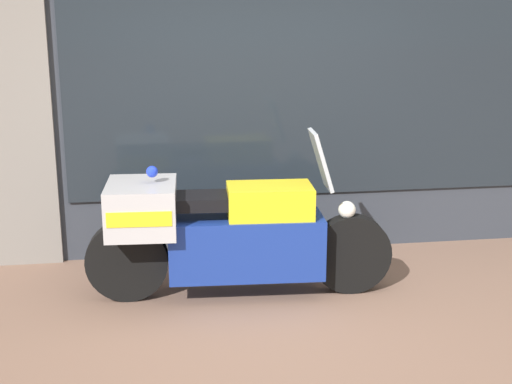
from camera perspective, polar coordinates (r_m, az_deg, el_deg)
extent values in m
plane|color=#7A5B4C|center=(5.14, 3.75, -11.39)|extent=(60.00, 60.00, 0.00)
cube|color=#333842|center=(6.59, 0.29, 10.95)|extent=(5.66, 0.40, 3.63)
cube|color=#1E262D|center=(6.46, 4.72, 11.26)|extent=(4.43, 0.02, 2.63)
cube|color=slate|center=(6.95, 3.70, -1.80)|extent=(4.21, 0.30, 0.55)
cube|color=silver|center=(6.87, 3.59, 6.55)|extent=(4.21, 0.02, 1.49)
cube|color=beige|center=(6.66, 3.95, 12.67)|extent=(4.21, 0.30, 0.03)
cube|color=maroon|center=(6.51, -9.16, 12.82)|extent=(0.18, 0.04, 0.05)
cube|color=navy|center=(6.57, -0.34, 13.02)|extent=(0.18, 0.04, 0.05)
cube|color=#195623|center=(6.78, 8.12, 12.94)|extent=(0.18, 0.04, 0.05)
cube|color=black|center=(7.12, 15.91, 12.62)|extent=(0.18, 0.04, 0.05)
cube|color=yellow|center=(6.63, -7.18, 0.95)|extent=(0.19, 0.01, 0.27)
cube|color=#2D8E42|center=(6.78, 3.87, 1.35)|extent=(0.19, 0.03, 0.27)
cube|color=red|center=(7.17, 14.08, 1.68)|extent=(0.19, 0.04, 0.27)
cylinder|color=black|center=(5.79, 7.60, -4.91)|extent=(0.65, 0.18, 0.64)
cylinder|color=black|center=(5.68, -10.27, -5.43)|extent=(0.65, 0.18, 0.64)
cube|color=navy|center=(5.64, -0.80, -4.31)|extent=(1.23, 0.51, 0.48)
cube|color=yellow|center=(5.55, 1.10, -0.86)|extent=(0.68, 0.44, 0.28)
cube|color=black|center=(5.51, -3.66, -0.70)|extent=(0.72, 0.37, 0.10)
cube|color=#B7B7BC|center=(5.54, -9.12, -1.22)|extent=(0.56, 0.66, 0.38)
cube|color=yellow|center=(5.54, -9.12, -1.22)|extent=(0.51, 0.67, 0.11)
cube|color=#B2BCC6|center=(5.53, 5.20, 2.57)|extent=(0.19, 0.32, 0.46)
sphere|color=white|center=(5.67, 7.29, -1.42)|extent=(0.14, 0.14, 0.14)
sphere|color=blue|center=(5.46, -8.32, 1.62)|extent=(0.09, 0.09, 0.09)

